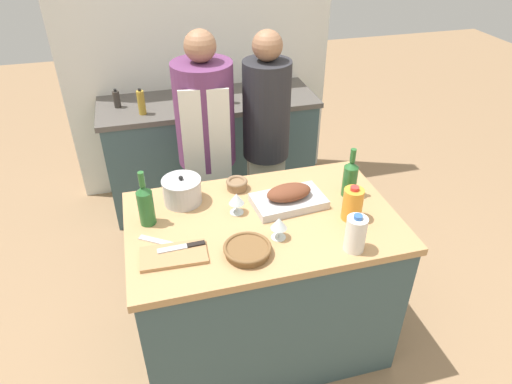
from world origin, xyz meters
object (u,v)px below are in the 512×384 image
Objects in this scene: roasting_pan at (289,198)px; knife_chef at (168,244)px; milk_jug at (356,234)px; wine_bottle_dark at (146,204)px; wicker_basket at (247,249)px; condiment_bottle_tall at (117,99)px; cutting_board at (174,255)px; person_cook_aproned at (207,145)px; stock_pot at (182,191)px; wine_glass_left at (279,224)px; wine_glass_right at (236,199)px; person_cook_guest at (266,139)px; condiment_bottle_extra at (141,102)px; wine_bottle_green at (350,177)px; knife_paring at (183,247)px; condiment_bottle_short at (227,90)px; mixing_bowl at (237,184)px; juice_jug at (353,204)px.

roasting_pan is 0.67m from knife_chef.
wine_bottle_dark reaches higher than milk_jug.
wicker_basket is at bearing -133.39° from roasting_pan.
knife_chef is at bearing -83.23° from condiment_bottle_tall.
cutting_board is 0.19× the size of person_cook_aproned.
condiment_bottle_tall is 0.09× the size of person_cook_aproned.
stock_pot is 0.70× the size of wine_bottle_dark.
stock_pot is 0.58m from wine_glass_left.
person_cook_aproned is at bearing 91.69° from wine_glass_right.
wine_glass_left is 1.05m from person_cook_guest.
cutting_board is (-0.33, 0.07, -0.02)m from wicker_basket.
wicker_basket is at bearing -77.52° from condiment_bottle_extra.
wicker_basket is 1.90× the size of wine_glass_right.
person_cook_guest reaches higher than wine_bottle_green.
condiment_bottle_short is at bearing 71.21° from knife_paring.
knife_paring is at bearing -159.35° from roasting_pan.
wine_bottle_dark is 2.53× the size of wine_glass_right.
person_cook_guest is at bearing 43.51° from stock_pot.
condiment_bottle_short is (0.20, 1.19, 0.08)m from mixing_bowl.
juice_jug is at bearing -79.25° from condiment_bottle_short.
roasting_pan is 1.52m from condiment_bottle_extra.
wicker_basket is 0.79× the size of wine_bottle_green.
wine_bottle_dark is at bearing 177.50° from roasting_pan.
stock_pot is at bearing 146.24° from wine_glass_right.
wine_glass_right is (-0.15, 0.25, 0.00)m from wine_glass_left.
wicker_basket is at bearing -153.17° from wine_bottle_green.
wine_glass_left is 0.46m from knife_paring.
wine_bottle_dark is at bearing -159.43° from mixing_bowl.
person_cook_guest reaches higher than roasting_pan.
wine_bottle_green is 0.95× the size of wine_bottle_dark.
cutting_board is at bearing 168.60° from wicker_basket.
wine_bottle_dark is 1.33m from condiment_bottle_extra.
wine_bottle_green is (0.88, -0.17, 0.04)m from stock_pot.
wine_bottle_dark is at bearing 108.04° from cutting_board.
person_cook_guest reaches higher than cutting_board.
wine_glass_left reaches higher than knife_chef.
condiment_bottle_short is (0.50, 1.23, 0.04)m from stock_pot.
mixing_bowl is 0.23m from wine_glass_right.
stock_pot is 0.24m from wine_bottle_dark.
knife_chef is 0.15× the size of person_cook_guest.
milk_jug is at bearing -11.17° from cutting_board.
knife_paring is at bearing -114.71° from person_cook_guest.
wine_bottle_green is at bearing -10.68° from stock_pot.
juice_jug is at bearing -35.53° from roasting_pan.
person_cook_guest reaches higher than wine_glass_left.
stock_pot is at bearing -103.22° from person_cook_aproned.
condiment_bottle_short is (0.60, 1.66, 0.10)m from cutting_board.
condiment_bottle_short is (0.25, 1.40, 0.03)m from wine_glass_right.
wine_bottle_green is 0.17× the size of person_cook_guest.
wine_glass_right is at bearing -179.60° from wine_bottle_green.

